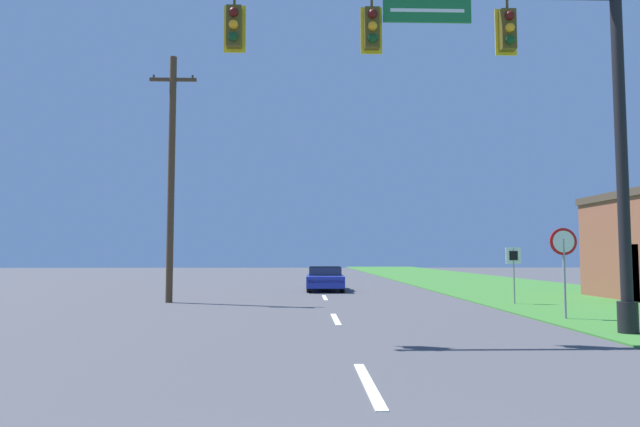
% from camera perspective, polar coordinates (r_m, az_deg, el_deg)
% --- Properties ---
extents(grass_verge_right, '(10.00, 110.00, 0.04)m').
position_cam_1_polar(grass_verge_right, '(34.04, 18.04, -6.96)').
color(grass_verge_right, '#38752D').
rests_on(grass_verge_right, ground).
extents(road_center_line, '(0.16, 34.80, 0.01)m').
position_cam_1_polar(road_center_line, '(24.11, 0.49, -8.42)').
color(road_center_line, silver).
rests_on(road_center_line, ground).
extents(signal_mast, '(10.21, 0.47, 8.67)m').
position_cam_1_polar(signal_mast, '(14.04, 18.02, 11.29)').
color(signal_mast, black).
rests_on(signal_mast, grass_verge_right).
extents(car_ahead, '(1.94, 4.71, 1.19)m').
position_cam_1_polar(car_ahead, '(29.12, 0.51, -6.51)').
color(car_ahead, black).
rests_on(car_ahead, ground).
extents(stop_sign, '(0.76, 0.07, 2.50)m').
position_cam_1_polar(stop_sign, '(17.28, 23.18, -3.59)').
color(stop_sign, gray).
rests_on(stop_sign, grass_verge_right).
extents(route_sign_post, '(0.55, 0.06, 2.03)m').
position_cam_1_polar(route_sign_post, '(21.88, 18.79, -4.64)').
color(route_sign_post, gray).
rests_on(route_sign_post, grass_verge_right).
extents(utility_pole_near, '(1.80, 0.26, 9.49)m').
position_cam_1_polar(utility_pole_near, '(22.62, -14.65, 3.87)').
color(utility_pole_near, '#4C3823').
rests_on(utility_pole_near, ground).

